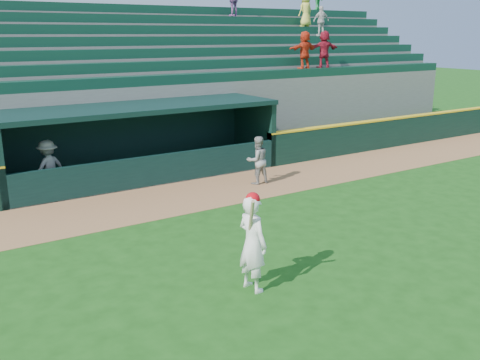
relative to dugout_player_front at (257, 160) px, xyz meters
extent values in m
plane|color=#184912|center=(-2.82, -4.89, -0.78)|extent=(120.00, 120.00, 0.00)
cube|color=#98663D|center=(-2.82, 0.01, -0.78)|extent=(40.00, 3.00, 0.01)
cube|color=black|center=(9.43, 1.66, -0.18)|extent=(15.50, 0.30, 1.20)
cube|color=yellow|center=(9.43, 1.66, 0.45)|extent=(15.50, 0.32, 0.06)
imported|color=gray|center=(0.00, 0.00, 0.00)|extent=(0.80, 0.65, 1.57)
imported|color=gray|center=(-5.97, 2.47, 0.05)|extent=(1.24, 0.99, 1.68)
cube|color=slate|center=(-2.82, 2.81, -0.76)|extent=(9.00, 2.60, 0.04)
cube|color=black|center=(1.78, 2.81, 0.37)|extent=(0.20, 2.60, 2.30)
cube|color=black|center=(-2.82, 4.11, 0.37)|extent=(9.40, 0.20, 2.30)
cube|color=black|center=(-2.82, 2.81, 1.60)|extent=(9.40, 2.80, 0.16)
cube|color=black|center=(-2.82, 1.59, -0.28)|extent=(9.00, 0.16, 1.00)
cube|color=brown|center=(-2.82, 3.61, -0.53)|extent=(8.40, 0.45, 0.10)
cube|color=slate|center=(-2.82, 4.64, 0.67)|extent=(34.00, 0.85, 2.91)
cube|color=#0F3828|center=(-2.82, 4.52, 2.31)|extent=(34.00, 0.60, 0.36)
cube|color=slate|center=(-2.82, 5.49, 0.90)|extent=(34.00, 0.85, 3.36)
cube|color=#0F3828|center=(-2.82, 5.37, 2.76)|extent=(34.00, 0.60, 0.36)
cube|color=slate|center=(-2.82, 6.34, 1.12)|extent=(34.00, 0.85, 3.81)
cube|color=#0F3828|center=(-2.82, 6.22, 3.21)|extent=(34.00, 0.60, 0.36)
cube|color=slate|center=(-2.82, 7.19, 1.35)|extent=(34.00, 0.85, 4.26)
cube|color=#0F3828|center=(-2.82, 7.07, 3.66)|extent=(34.00, 0.60, 0.36)
cube|color=slate|center=(-2.82, 8.04, 1.57)|extent=(34.00, 0.85, 4.71)
cube|color=#0F3828|center=(-2.82, 7.92, 4.11)|extent=(34.00, 0.60, 0.36)
cube|color=slate|center=(-2.82, 8.89, 1.80)|extent=(34.00, 0.85, 5.16)
cube|color=#0F3828|center=(-2.82, 8.77, 4.56)|extent=(34.00, 0.60, 0.36)
cube|color=slate|center=(-2.82, 9.74, 2.02)|extent=(34.00, 0.85, 5.61)
cube|color=#0F3828|center=(-2.82, 9.62, 5.01)|extent=(34.00, 0.60, 0.36)
cube|color=slate|center=(-2.82, 10.31, 2.02)|extent=(34.50, 0.30, 5.61)
imported|color=beige|center=(8.75, 7.09, 4.56)|extent=(0.90, 0.53, 1.44)
imported|color=maroon|center=(6.73, 4.54, 3.28)|extent=(1.54, 0.77, 1.59)
imported|color=#D4CD4A|center=(8.45, 7.94, 5.08)|extent=(0.78, 0.52, 1.58)
imported|color=red|center=(5.61, 4.54, 3.28)|extent=(1.50, 0.59, 1.58)
imported|color=white|center=(-4.36, -6.08, 0.16)|extent=(0.54, 0.74, 1.88)
sphere|color=red|center=(-4.36, -6.08, 1.02)|extent=(0.27, 0.27, 0.27)
cylinder|color=tan|center=(-4.54, -6.30, 0.79)|extent=(0.29, 0.47, 0.76)
camera|label=1|loc=(-9.66, -13.78, 3.96)|focal=40.00mm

